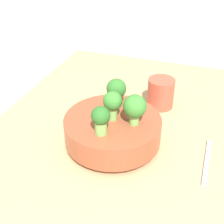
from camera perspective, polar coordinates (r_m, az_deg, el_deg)
The scene contains 9 objects.
ground_plane at distance 0.88m, azimuth 0.81°, elevation -6.57°, with size 6.00×6.00×0.00m, color #ADA89E.
table at distance 0.87m, azimuth 0.82°, elevation -5.52°, with size 1.07×0.72×0.04m.
bowl at distance 0.80m, azimuth 0.00°, elevation -3.23°, with size 0.25×0.25×0.08m.
broccoli_floret_right at distance 0.81m, azimuth 0.80°, elevation 4.12°, with size 0.05×0.05×0.08m.
broccoli_floret_front at distance 0.74m, azimuth 4.19°, elevation 0.88°, with size 0.06×0.06×0.08m.
broccoli_floret_center at distance 0.76m, azimuth 0.00°, elevation 1.74°, with size 0.05×0.05×0.08m.
broccoli_floret_left at distance 0.71m, azimuth -2.09°, elevation -1.18°, with size 0.04×0.04×0.07m.
cup at distance 0.97m, azimuth 8.89°, elevation 3.45°, with size 0.08×0.08×0.09m.
fork at distance 0.80m, azimuth 16.91°, elevation -8.63°, with size 0.17×0.01×0.01m.
Camera 1 is at (-0.64, -0.21, 0.56)m, focal length 50.00 mm.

